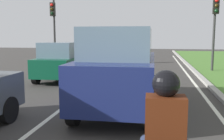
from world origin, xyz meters
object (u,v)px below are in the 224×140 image
Objects in this scene: rider_person at (165,123)px; car_hatchback_far at (62,61)px; traffic_light_overhead_left at (53,21)px; car_suv_ahead at (120,69)px; traffic_light_near_right at (215,19)px.

car_hatchback_far is at bearing 115.54° from rider_person.
traffic_light_overhead_left is at bearing 115.03° from rider_person.
rider_person is (4.51, -8.83, 0.31)m from car_hatchback_far.
car_hatchback_far is 0.82× the size of traffic_light_overhead_left.
traffic_light_overhead_left is (-6.03, 9.84, 1.92)m from car_suv_ahead.
rider_person is 13.47m from traffic_light_near_right.
traffic_light_overhead_left reaches higher than traffic_light_near_right.
traffic_light_near_right is (4.22, 8.52, 1.83)m from car_suv_ahead.
car_suv_ahead is 9.68m from traffic_light_near_right.
traffic_light_near_right is at bearing -7.37° from traffic_light_overhead_left.
car_hatchback_far is at bearing -151.44° from traffic_light_near_right.
traffic_light_near_right is at bearing 26.76° from car_hatchback_far.
traffic_light_near_right reaches higher than rider_person.
car_hatchback_far is 3.22× the size of rider_person.
traffic_light_overhead_left reaches higher than car_suv_ahead.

